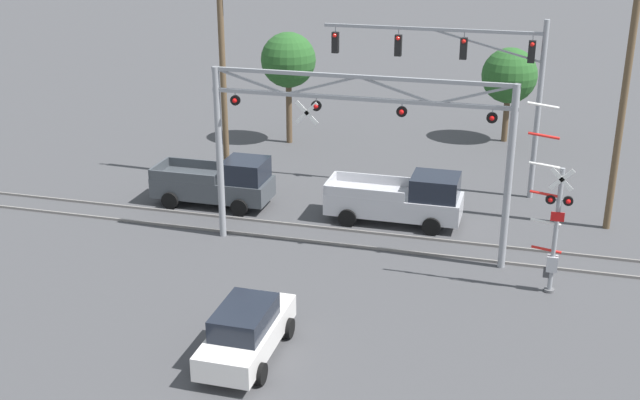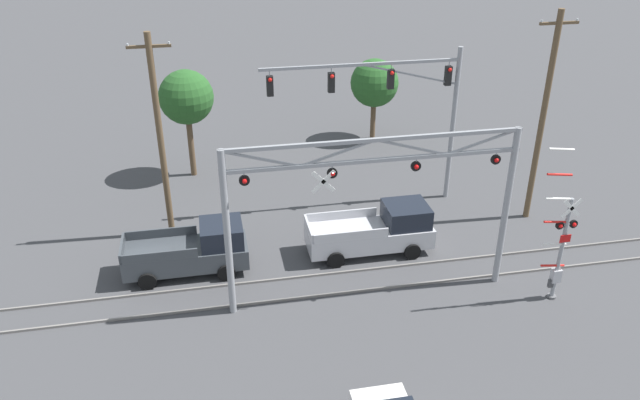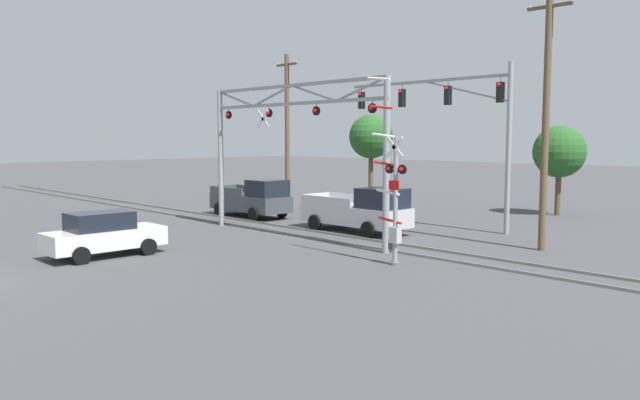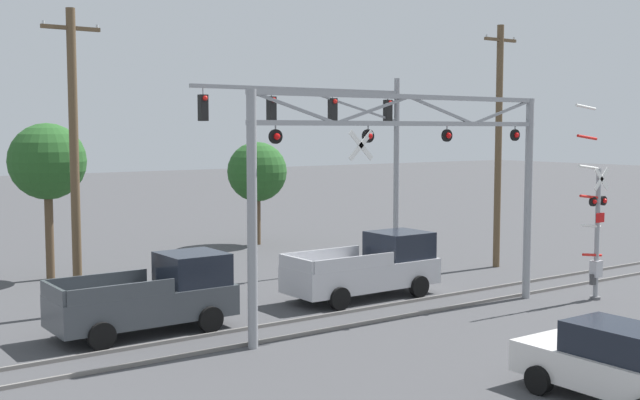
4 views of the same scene
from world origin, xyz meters
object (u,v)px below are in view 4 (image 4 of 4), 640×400
(crossing_signal_mast, at_px, (596,232))
(background_tree_far_left_verge, at_px, (257,172))
(sedan_waiting, at_px, (617,364))
(utility_pole_right, at_px, (498,144))
(pickup_truck_following, at_px, (154,297))
(background_tree_beyond_span, at_px, (47,162))
(utility_pole_left, at_px, (74,159))
(crossing_gantry, at_px, (408,172))
(pickup_truck_lead, at_px, (370,268))
(traffic_signal_span, at_px, (350,136))

(crossing_signal_mast, distance_m, background_tree_far_left_verge, 18.03)
(crossing_signal_mast, distance_m, sedan_waiting, 10.80)
(utility_pole_right, height_order, background_tree_far_left_verge, utility_pole_right)
(pickup_truck_following, bearing_deg, background_tree_beyond_span, 89.49)
(utility_pole_right, bearing_deg, utility_pole_left, 174.36)
(sedan_waiting, relative_size, utility_pole_right, 0.43)
(background_tree_far_left_verge, bearing_deg, utility_pole_left, -141.90)
(crossing_gantry, xyz_separation_m, utility_pole_right, (9.33, 4.85, 0.67))
(pickup_truck_lead, distance_m, background_tree_far_left_verge, 13.74)
(crossing_gantry, relative_size, traffic_signal_span, 1.15)
(utility_pole_left, xyz_separation_m, background_tree_beyond_span, (1.11, 6.38, -0.35))
(crossing_gantry, relative_size, sedan_waiting, 2.58)
(crossing_gantry, bearing_deg, utility_pole_left, 140.02)
(sedan_waiting, bearing_deg, utility_pole_right, 50.40)
(sedan_waiting, distance_m, utility_pole_right, 17.37)
(crossing_gantry, bearing_deg, traffic_signal_span, 64.08)
(background_tree_beyond_span, bearing_deg, crossing_gantry, -62.62)
(sedan_waiting, bearing_deg, utility_pole_left, 113.60)
(crossing_gantry, height_order, traffic_signal_span, traffic_signal_span)
(crossing_gantry, xyz_separation_m, sedan_waiting, (-1.40, -8.12, -3.63))
(crossing_signal_mast, height_order, pickup_truck_following, crossing_signal_mast)
(crossing_signal_mast, relative_size, traffic_signal_span, 0.68)
(traffic_signal_span, distance_m, pickup_truck_following, 12.28)
(pickup_truck_following, relative_size, background_tree_beyond_span, 0.86)
(background_tree_beyond_span, bearing_deg, background_tree_far_left_verge, 16.52)
(background_tree_far_left_verge, bearing_deg, crossing_gantry, -105.80)
(pickup_truck_following, bearing_deg, utility_pole_right, 6.06)
(crossing_gantry, height_order, utility_pole_right, utility_pole_right)
(sedan_waiting, height_order, background_tree_beyond_span, background_tree_beyond_span)
(crossing_signal_mast, height_order, background_tree_far_left_verge, crossing_signal_mast)
(traffic_signal_span, xyz_separation_m, utility_pole_right, (5.60, -2.81, -0.33))
(crossing_gantry, distance_m, sedan_waiting, 9.00)
(utility_pole_left, bearing_deg, traffic_signal_span, 5.54)
(traffic_signal_span, xyz_separation_m, sedan_waiting, (-5.13, -15.78, -4.63))
(utility_pole_right, bearing_deg, background_tree_beyond_span, 153.26)
(crossing_gantry, xyz_separation_m, pickup_truck_lead, (1.20, 3.23, -3.46))
(traffic_signal_span, distance_m, sedan_waiting, 17.23)
(pickup_truck_following, xyz_separation_m, utility_pole_right, (16.11, 1.71, 4.13))
(crossing_signal_mast, xyz_separation_m, pickup_truck_following, (-13.82, 4.68, -1.31))
(pickup_truck_following, xyz_separation_m, background_tree_beyond_span, (0.09, 9.79, 3.48))
(crossing_signal_mast, xyz_separation_m, background_tree_beyond_span, (-13.73, 14.47, 2.17))
(pickup_truck_following, bearing_deg, crossing_signal_mast, -18.72)
(pickup_truck_following, relative_size, background_tree_far_left_verge, 1.00)
(crossing_signal_mast, height_order, background_tree_beyond_span, crossing_signal_mast)
(crossing_signal_mast, height_order, pickup_truck_lead, crossing_signal_mast)
(sedan_waiting, bearing_deg, background_tree_far_left_verge, 76.17)
(utility_pole_right, bearing_deg, crossing_gantry, -152.51)
(traffic_signal_span, relative_size, utility_pole_left, 1.03)
(utility_pole_left, bearing_deg, crossing_gantry, -39.98)
(pickup_truck_lead, bearing_deg, sedan_waiting, -102.92)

